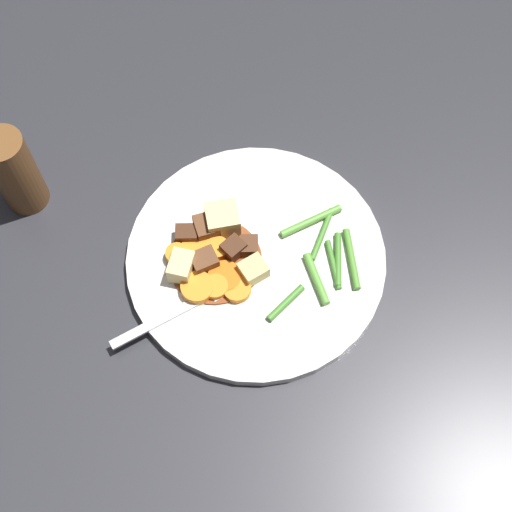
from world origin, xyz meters
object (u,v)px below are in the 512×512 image
at_px(carrot_slice_6, 225,277).
at_px(potato_chunk_0, 249,269).
at_px(carrot_slice_5, 177,255).
at_px(carrot_slice_1, 215,287).
at_px(carrot_slice_3, 237,289).
at_px(meat_chunk_2, 207,228).
at_px(meat_chunk_1, 249,246).
at_px(potato_chunk_1, 223,220).
at_px(dinner_plate, 256,259).
at_px(carrot_slice_2, 218,246).
at_px(pepper_mill, 15,172).
at_px(fork, 192,304).
at_px(carrot_slice_0, 199,245).
at_px(carrot_slice_4, 197,288).
at_px(meat_chunk_3, 233,252).
at_px(meat_chunk_0, 204,262).
at_px(potato_chunk_2, 182,267).
at_px(meat_chunk_4, 187,235).

distance_m(carrot_slice_6, potato_chunk_0, 0.03).
bearing_deg(carrot_slice_5, carrot_slice_1, 146.48).
xyz_separation_m(carrot_slice_3, meat_chunk_2, (0.04, -0.06, 0.01)).
xyz_separation_m(carrot_slice_5, meat_chunk_1, (-0.08, -0.02, 0.00)).
bearing_deg(carrot_slice_3, potato_chunk_1, -70.01).
distance_m(dinner_plate, carrot_slice_2, 0.04).
bearing_deg(pepper_mill, meat_chunk_2, 173.97).
distance_m(dinner_plate, potato_chunk_0, 0.03).
relative_size(dinner_plate, carrot_slice_2, 11.00).
height_order(carrot_slice_1, meat_chunk_2, meat_chunk_2).
bearing_deg(fork, carrot_slice_5, -63.63).
bearing_deg(carrot_slice_0, dinner_plate, 177.83).
bearing_deg(carrot_slice_4, meat_chunk_1, -130.52).
xyz_separation_m(carrot_slice_0, meat_chunk_3, (-0.04, 0.01, 0.00)).
bearing_deg(fork, carrot_slice_6, -131.38).
xyz_separation_m(carrot_slice_4, meat_chunk_0, (-0.00, -0.03, 0.00)).
relative_size(potato_chunk_0, pepper_mill, 0.25).
height_order(dinner_plate, potato_chunk_1, potato_chunk_1).
height_order(dinner_plate, carrot_slice_1, carrot_slice_1).
relative_size(carrot_slice_2, meat_chunk_0, 0.96).
bearing_deg(potato_chunk_2, meat_chunk_4, -86.70).
bearing_deg(carrot_slice_1, carrot_slice_6, -121.27).
height_order(carrot_slice_0, meat_chunk_2, meat_chunk_2).
bearing_deg(potato_chunk_1, pepper_mill, -3.07).
bearing_deg(carrot_slice_2, meat_chunk_3, 156.07).
relative_size(dinner_plate, meat_chunk_1, 13.13).
bearing_deg(meat_chunk_4, carrot_slice_1, 126.09).
distance_m(carrot_slice_2, meat_chunk_0, 0.03).
xyz_separation_m(carrot_slice_2, carrot_slice_4, (0.01, 0.05, 0.00)).
distance_m(potato_chunk_0, potato_chunk_2, 0.07).
bearing_deg(carrot_slice_4, potato_chunk_2, -42.55).
bearing_deg(potato_chunk_0, meat_chunk_4, -23.60).
height_order(meat_chunk_0, meat_chunk_3, meat_chunk_0).
distance_m(carrot_slice_2, pepper_mill, 0.23).
bearing_deg(meat_chunk_0, meat_chunk_1, -149.36).
xyz_separation_m(potato_chunk_0, potato_chunk_1, (0.04, -0.05, 0.01)).
height_order(dinner_plate, potato_chunk_2, potato_chunk_2).
xyz_separation_m(potato_chunk_0, meat_chunk_4, (0.07, -0.03, -0.00)).
xyz_separation_m(potato_chunk_2, pepper_mill, (0.19, -0.07, 0.03)).
relative_size(carrot_slice_5, meat_chunk_4, 1.03).
xyz_separation_m(carrot_slice_3, carrot_slice_4, (0.04, 0.01, 0.00)).
xyz_separation_m(carrot_slice_3, potato_chunk_1, (0.03, -0.07, 0.01)).
height_order(carrot_slice_2, meat_chunk_1, meat_chunk_1).
distance_m(carrot_slice_0, carrot_slice_6, 0.05).
bearing_deg(potato_chunk_0, pepper_mill, -13.77).
relative_size(potato_chunk_2, meat_chunk_2, 1.13).
bearing_deg(pepper_mill, meat_chunk_4, 170.23).
height_order(carrot_slice_3, meat_chunk_2, meat_chunk_2).
bearing_deg(carrot_slice_3, meat_chunk_2, -56.45).
height_order(potato_chunk_1, meat_chunk_2, potato_chunk_1).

